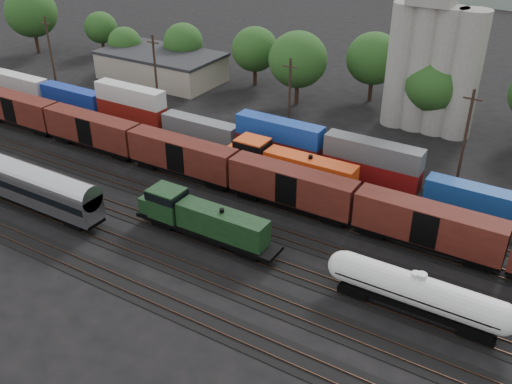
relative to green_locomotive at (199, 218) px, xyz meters
The scene contains 13 objects.
ground 9.79m from the green_locomotive, 31.91° to the left, with size 600.00×600.00×0.00m, color black.
tracks 9.78m from the green_locomotive, 31.91° to the left, with size 180.00×33.20×0.20m.
green_locomotive is the anchor object (origin of this frame).
tank_car_a 22.73m from the green_locomotive, ahead, with size 15.84×2.84×4.15m.
tank_car_b 23.20m from the green_locomotive, ahead, with size 16.24×2.91×4.26m.
passenger_coach 22.35m from the green_locomotive, 167.06° to the right, with size 23.93×2.95×5.43m.
orange_locomotive 15.15m from the green_locomotive, 82.00° to the left, with size 19.03×3.17×4.76m.
boxcar_string 16.63m from the green_locomotive, 37.00° to the left, with size 153.60×2.90×4.20m.
container_wall 21.49m from the green_locomotive, 68.55° to the left, with size 160.00×2.60×5.80m.
grain_silo 43.42m from the green_locomotive, 74.57° to the left, with size 13.40×5.00×29.00m.
industrial_sheds 42.84m from the green_locomotive, 69.99° to the left, with size 119.38×17.26×5.10m.
tree_band 43.86m from the green_locomotive, 76.72° to the left, with size 164.44×19.17×13.56m.
utility_poles 28.41m from the green_locomotive, 73.44° to the left, with size 122.20×0.36×12.00m.
Camera 1 is at (22.93, -44.78, 34.01)m, focal length 40.00 mm.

